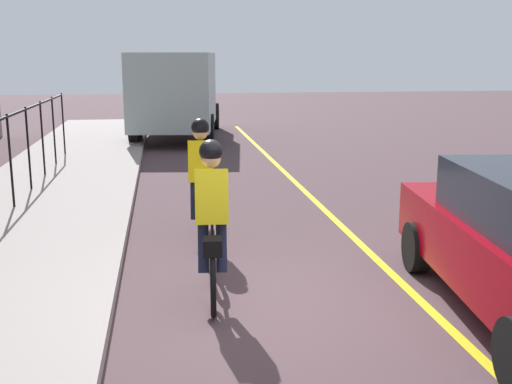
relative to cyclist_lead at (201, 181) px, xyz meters
The scene contains 5 objects.
ground_plane 2.95m from the cyclist_lead, 165.83° to the right, with size 80.00×80.00×0.00m, color #4C373C.
lane_line_centre 3.67m from the cyclist_lead, 139.95° to the right, with size 36.00×0.12×0.01m, color yellow.
cyclist_lead is the anchor object (origin of this frame).
cyclist_follow 2.34m from the cyclist_lead, behind, with size 1.71×0.38×1.83m.
box_truck_background 12.21m from the cyclist_lead, ahead, with size 6.94×3.21×2.78m.
Camera 1 is at (-6.37, 1.21, 2.71)m, focal length 44.48 mm.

